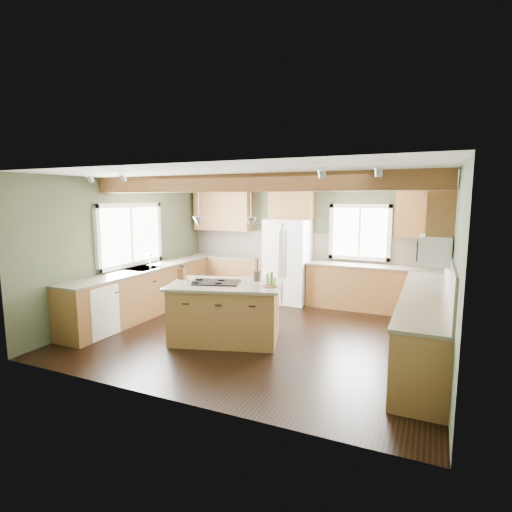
% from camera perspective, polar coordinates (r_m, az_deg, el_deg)
% --- Properties ---
extents(floor, '(5.60, 5.60, 0.00)m').
position_cam_1_polar(floor, '(6.85, 0.80, -10.90)').
color(floor, black).
rests_on(floor, ground).
extents(ceiling, '(5.60, 5.60, 0.00)m').
position_cam_1_polar(ceiling, '(6.48, 0.84, 11.38)').
color(ceiling, silver).
rests_on(ceiling, wall_back).
extents(wall_back, '(5.60, 0.00, 5.60)m').
position_cam_1_polar(wall_back, '(8.87, 7.22, 2.05)').
color(wall_back, '#444C36').
rests_on(wall_back, ground).
extents(wall_left, '(0.00, 5.00, 5.00)m').
position_cam_1_polar(wall_left, '(8.05, -17.80, 1.11)').
color(wall_left, '#444C36').
rests_on(wall_left, ground).
extents(wall_right, '(0.00, 5.00, 5.00)m').
position_cam_1_polar(wall_right, '(6.02, 26.12, -1.63)').
color(wall_right, '#444C36').
rests_on(wall_right, ground).
extents(ceiling_beam, '(5.55, 0.26, 0.26)m').
position_cam_1_polar(ceiling_beam, '(6.00, -1.15, 10.39)').
color(ceiling_beam, '#542E18').
rests_on(ceiling_beam, ceiling).
extents(soffit_trim, '(5.55, 0.20, 0.10)m').
position_cam_1_polar(soffit_trim, '(8.73, 7.18, 10.11)').
color(soffit_trim, '#542E18').
rests_on(soffit_trim, ceiling).
extents(backsplash_back, '(5.58, 0.03, 0.58)m').
position_cam_1_polar(backsplash_back, '(8.87, 7.19, 1.47)').
color(backsplash_back, brown).
rests_on(backsplash_back, wall_back).
extents(backsplash_right, '(0.03, 3.70, 0.58)m').
position_cam_1_polar(backsplash_right, '(6.08, 25.91, -2.38)').
color(backsplash_right, brown).
rests_on(backsplash_right, wall_right).
extents(base_cab_back_left, '(2.02, 0.60, 0.88)m').
position_cam_1_polar(base_cab_back_left, '(9.40, -3.92, -2.85)').
color(base_cab_back_left, brown).
rests_on(base_cab_back_left, floor).
extents(counter_back_left, '(2.06, 0.64, 0.04)m').
position_cam_1_polar(counter_back_left, '(9.33, -3.95, -0.08)').
color(counter_back_left, '#453F33').
rests_on(counter_back_left, base_cab_back_left).
extents(base_cab_back_right, '(2.62, 0.60, 0.88)m').
position_cam_1_polar(base_cab_back_right, '(8.41, 16.30, -4.50)').
color(base_cab_back_right, brown).
rests_on(base_cab_back_right, floor).
extents(counter_back_right, '(2.66, 0.64, 0.04)m').
position_cam_1_polar(counter_back_right, '(8.32, 16.43, -1.41)').
color(counter_back_right, '#453F33').
rests_on(counter_back_right, base_cab_back_right).
extents(base_cab_left, '(0.60, 3.70, 0.88)m').
position_cam_1_polar(base_cab_left, '(8.04, -15.70, -5.04)').
color(base_cab_left, brown).
rests_on(base_cab_left, floor).
extents(counter_left, '(0.64, 3.74, 0.04)m').
position_cam_1_polar(counter_left, '(7.95, -15.83, -1.81)').
color(counter_left, '#453F33').
rests_on(counter_left, base_cab_left).
extents(base_cab_right, '(0.60, 3.70, 0.88)m').
position_cam_1_polar(base_cab_right, '(6.26, 22.83, -9.18)').
color(base_cab_right, brown).
rests_on(base_cab_right, floor).
extents(counter_right, '(0.64, 3.74, 0.04)m').
position_cam_1_polar(counter_right, '(6.14, 23.06, -5.08)').
color(counter_right, '#453F33').
rests_on(counter_right, base_cab_right).
extents(upper_cab_back_left, '(1.40, 0.35, 0.90)m').
position_cam_1_polar(upper_cab_back_left, '(9.44, -4.73, 6.41)').
color(upper_cab_back_left, brown).
rests_on(upper_cab_back_left, wall_back).
extents(upper_cab_over_fridge, '(0.96, 0.35, 0.70)m').
position_cam_1_polar(upper_cab_over_fridge, '(8.75, 5.09, 7.58)').
color(upper_cab_over_fridge, brown).
rests_on(upper_cab_over_fridge, wall_back).
extents(upper_cab_right, '(0.35, 2.20, 0.90)m').
position_cam_1_polar(upper_cab_right, '(6.85, 24.76, 5.02)').
color(upper_cab_right, brown).
rests_on(upper_cab_right, wall_right).
extents(upper_cab_back_corner, '(0.90, 0.35, 0.90)m').
position_cam_1_polar(upper_cab_back_corner, '(8.28, 22.43, 5.58)').
color(upper_cab_back_corner, brown).
rests_on(upper_cab_back_corner, wall_back).
extents(window_left, '(0.04, 1.60, 1.05)m').
position_cam_1_polar(window_left, '(8.05, -17.54, 2.91)').
color(window_left, white).
rests_on(window_left, wall_left).
extents(window_back, '(1.10, 0.04, 1.00)m').
position_cam_1_polar(window_back, '(8.57, 14.61, 3.32)').
color(window_back, white).
rests_on(window_back, wall_back).
extents(sink, '(0.50, 0.65, 0.03)m').
position_cam_1_polar(sink, '(7.95, -15.83, -1.78)').
color(sink, '#262628').
rests_on(sink, counter_left).
extents(faucet, '(0.02, 0.02, 0.28)m').
position_cam_1_polar(faucet, '(7.82, -14.86, -0.83)').
color(faucet, '#B2B2B7').
rests_on(faucet, sink).
extents(dishwasher, '(0.60, 0.60, 0.84)m').
position_cam_1_polar(dishwasher, '(7.12, -22.37, -7.15)').
color(dishwasher, white).
rests_on(dishwasher, floor).
extents(oven, '(0.60, 0.72, 0.84)m').
position_cam_1_polar(oven, '(5.03, 22.30, -13.54)').
color(oven, white).
rests_on(oven, floor).
extents(microwave, '(0.40, 0.70, 0.38)m').
position_cam_1_polar(microwave, '(5.93, 24.17, 0.80)').
color(microwave, white).
rests_on(microwave, wall_right).
extents(pendant_left, '(0.18, 0.18, 0.16)m').
position_cam_1_polar(pendant_left, '(6.28, -8.15, 4.83)').
color(pendant_left, '#B2B2B7').
rests_on(pendant_left, ceiling).
extents(pendant_right, '(0.18, 0.18, 0.16)m').
position_cam_1_polar(pendant_right, '(6.11, -0.74, 4.82)').
color(pendant_right, '#B2B2B7').
rests_on(pendant_right, ceiling).
extents(refrigerator, '(0.90, 0.74, 1.80)m').
position_cam_1_polar(refrigerator, '(8.66, 4.54, -0.73)').
color(refrigerator, white).
rests_on(refrigerator, floor).
extents(island, '(1.85, 1.42, 0.88)m').
position_cam_1_polar(island, '(6.43, -4.35, -8.07)').
color(island, olive).
rests_on(island, floor).
extents(island_top, '(1.98, 1.56, 0.04)m').
position_cam_1_polar(island_top, '(6.32, -4.40, -4.07)').
color(island_top, '#453F33').
rests_on(island_top, island).
extents(cooktop, '(0.81, 0.65, 0.02)m').
position_cam_1_polar(cooktop, '(6.34, -5.61, -3.76)').
color(cooktop, black).
rests_on(cooktop, island_top).
extents(knife_block, '(0.12, 0.09, 0.19)m').
position_cam_1_polar(knife_block, '(6.69, -10.53, -2.49)').
color(knife_block, brown).
rests_on(knife_block, island_top).
extents(utensil_crock, '(0.17, 0.17, 0.17)m').
position_cam_1_polar(utensil_crock, '(6.45, 0.10, -2.85)').
color(utensil_crock, '#3A342E').
rests_on(utensil_crock, island_top).
extents(bottle_tray, '(0.27, 0.27, 0.22)m').
position_cam_1_polar(bottle_tray, '(6.04, 1.97, -3.39)').
color(bottle_tray, brown).
rests_on(bottle_tray, island_top).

